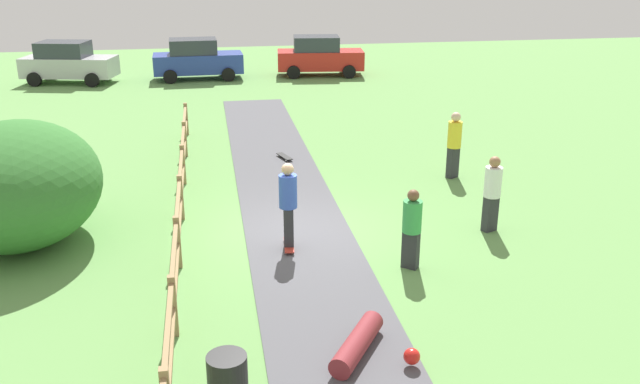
# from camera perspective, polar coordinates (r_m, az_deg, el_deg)

# --- Properties ---
(ground_plane) EXTENTS (60.00, 60.00, 0.00)m
(ground_plane) POSITION_cam_1_polar(r_m,az_deg,el_deg) (15.31, -1.84, -3.49)
(ground_plane) COLOR #60934C
(asphalt_path) EXTENTS (2.40, 28.00, 0.02)m
(asphalt_path) POSITION_cam_1_polar(r_m,az_deg,el_deg) (15.30, -1.84, -3.45)
(asphalt_path) COLOR #515156
(asphalt_path) RESTS_ON ground_plane
(wooden_fence) EXTENTS (0.12, 18.12, 1.10)m
(wooden_fence) POSITION_cam_1_polar(r_m,az_deg,el_deg) (14.96, -11.79, -1.74)
(wooden_fence) COLOR #997A51
(wooden_fence) RESTS_ON ground_plane
(bush_large) EXTENTS (3.50, 4.20, 2.66)m
(bush_large) POSITION_cam_1_polar(r_m,az_deg,el_deg) (15.76, -24.15, 0.59)
(bush_large) COLOR #33702D
(bush_large) RESTS_ON ground_plane
(trash_bin) EXTENTS (0.56, 0.56, 0.90)m
(trash_bin) POSITION_cam_1_polar(r_m,az_deg,el_deg) (9.74, -7.76, -15.76)
(trash_bin) COLOR black
(trash_bin) RESTS_ON ground_plane
(skater_riding) EXTENTS (0.41, 0.81, 1.90)m
(skater_riding) POSITION_cam_1_polar(r_m,az_deg,el_deg) (14.13, -2.70, -0.80)
(skater_riding) COLOR #B23326
(skater_riding) RESTS_ON asphalt_path
(skater_fallen) EXTENTS (1.45, 1.49, 0.36)m
(skater_fallen) POSITION_cam_1_polar(r_m,az_deg,el_deg) (10.95, 3.51, -12.70)
(skater_fallen) COLOR maroon
(skater_fallen) RESTS_ON asphalt_path
(skateboard_loose) EXTENTS (0.44, 0.82, 0.08)m
(skateboard_loose) POSITION_cam_1_polar(r_m,az_deg,el_deg) (20.56, -3.01, 3.01)
(skateboard_loose) COLOR black
(skateboard_loose) RESTS_ON asphalt_path
(bystander_white) EXTENTS (0.49, 0.49, 1.76)m
(bystander_white) POSITION_cam_1_polar(r_m,az_deg,el_deg) (15.57, 14.30, 0.14)
(bystander_white) COLOR #2D2D33
(bystander_white) RESTS_ON ground_plane
(bystander_green) EXTENTS (0.53, 0.53, 1.67)m
(bystander_green) POSITION_cam_1_polar(r_m,az_deg,el_deg) (13.49, 7.74, -2.81)
(bystander_green) COLOR #2D2D33
(bystander_green) RESTS_ON ground_plane
(bystander_yellow) EXTENTS (0.52, 0.52, 1.86)m
(bystander_yellow) POSITION_cam_1_polar(r_m,az_deg,el_deg) (19.00, 11.23, 4.18)
(bystander_yellow) COLOR #2D2D33
(bystander_yellow) RESTS_ON ground_plane
(parked_car_red) EXTENTS (4.36, 2.34, 1.92)m
(parked_car_red) POSITION_cam_1_polar(r_m,az_deg,el_deg) (34.04, -0.06, 11.39)
(parked_car_red) COLOR red
(parked_car_red) RESTS_ON ground_plane
(parked_car_silver) EXTENTS (4.47, 2.69, 1.92)m
(parked_car_silver) POSITION_cam_1_polar(r_m,az_deg,el_deg) (34.17, -20.45, 10.18)
(parked_car_silver) COLOR #B7B7BC
(parked_car_silver) RESTS_ON ground_plane
(parked_car_blue) EXTENTS (4.25, 2.11, 1.92)m
(parked_car_blue) POSITION_cam_1_polar(r_m,az_deg,el_deg) (33.58, -10.32, 10.95)
(parked_car_blue) COLOR #283D99
(parked_car_blue) RESTS_ON ground_plane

